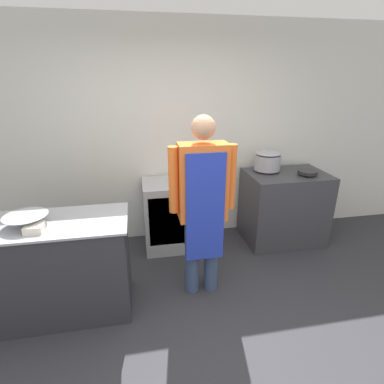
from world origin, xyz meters
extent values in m
plane|color=#2D2D33|center=(0.00, 0.00, 0.00)|extent=(14.00, 14.00, 0.00)
cube|color=silver|center=(0.00, 2.11, 1.35)|extent=(8.00, 0.05, 2.70)
cube|color=#2D2D33|center=(-1.22, 0.81, 0.45)|extent=(1.30, 0.60, 0.89)
cube|color=#9EA0A8|center=(-1.22, 0.81, 0.90)|extent=(1.35, 0.63, 0.02)
cube|color=#38383D|center=(1.41, 1.68, 0.46)|extent=(0.99, 0.70, 0.93)
cube|color=#9EA0A8|center=(1.41, 1.35, 0.76)|extent=(0.91, 0.03, 0.10)
cube|color=#9EA0A8|center=(1.41, 2.02, 0.94)|extent=(0.99, 0.03, 0.02)
cube|color=#A8ADB2|center=(-0.08, 1.78, 0.43)|extent=(0.62, 0.56, 0.86)
cube|color=silver|center=(-0.08, 1.51, 0.48)|extent=(0.52, 0.02, 0.61)
cylinder|color=#38476B|center=(0.04, 0.86, 0.40)|extent=(0.14, 0.14, 0.81)
cylinder|color=#38476B|center=(0.23, 0.86, 0.40)|extent=(0.14, 0.14, 0.81)
cube|color=orange|center=(0.14, 0.86, 1.16)|extent=(0.44, 0.22, 0.71)
cube|color=#2338B2|center=(0.14, 0.74, 0.95)|extent=(0.35, 0.02, 1.02)
cylinder|color=orange|center=(-0.13, 0.86, 1.20)|extent=(0.09, 0.09, 0.60)
cylinder|color=orange|center=(0.40, 0.86, 1.20)|extent=(0.09, 0.09, 0.60)
sphere|color=tan|center=(0.14, 0.86, 1.65)|extent=(0.21, 0.21, 0.21)
cone|color=#9EA0A8|center=(-1.35, 0.79, 0.96)|extent=(0.35, 0.35, 0.09)
cube|color=silver|center=(-1.26, 0.67, 0.94)|extent=(0.14, 0.14, 0.06)
cylinder|color=#9EA0A8|center=(1.18, 1.80, 1.04)|extent=(0.32, 0.32, 0.19)
ellipsoid|color=#9EA0A8|center=(1.18, 1.80, 1.16)|extent=(0.32, 0.32, 0.06)
cylinder|color=#262628|center=(1.60, 1.56, 0.97)|extent=(0.24, 0.24, 0.04)
camera|label=1|loc=(-0.42, -1.61, 2.05)|focal=28.00mm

